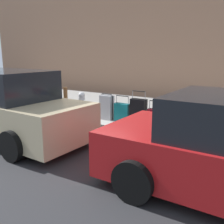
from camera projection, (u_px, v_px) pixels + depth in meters
name	position (u px, v px, depth m)	size (l,w,h in m)	color
ground_plane	(85.00, 126.00, 7.67)	(40.00, 40.00, 0.00)	#28282B
sidewalk_curb	(126.00, 109.00, 9.72)	(18.00, 5.00, 0.14)	gray
suitcase_red_0	(217.00, 121.00, 6.26)	(0.40, 0.23, 0.93)	red
suitcase_navy_1	(195.00, 121.00, 6.49)	(0.43, 0.24, 0.68)	navy
suitcase_olive_2	(176.00, 116.00, 6.76)	(0.42, 0.24, 0.82)	#59601E
suitcase_maroon_3	(156.00, 118.00, 6.97)	(0.46, 0.20, 0.75)	maroon
suitcase_black_4	(138.00, 112.00, 7.26)	(0.46, 0.22, 0.98)	black
suitcase_teal_5	(122.00, 112.00, 7.61)	(0.48, 0.21, 0.79)	#0F606B
suitcase_silver_6	(107.00, 107.00, 7.85)	(0.41, 0.24, 0.81)	#9EA0A8
fire_hydrant	(82.00, 103.00, 8.36)	(0.39, 0.21, 0.77)	#99999E
bollard_post	(66.00, 101.00, 8.51)	(0.13, 0.13, 0.91)	brown
parked_car_beige_1	(5.00, 107.00, 6.52)	(4.81, 2.08, 1.71)	tan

